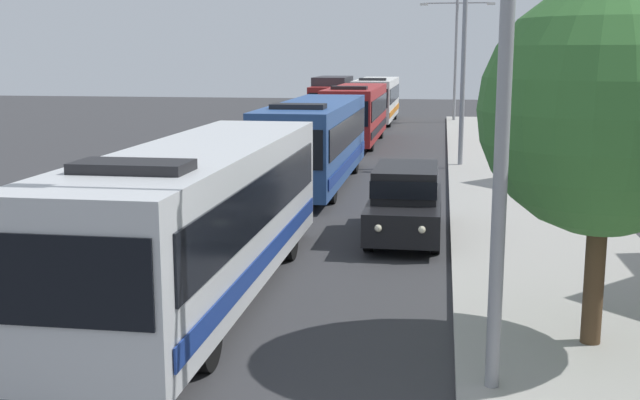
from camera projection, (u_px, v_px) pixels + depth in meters
bus_lead at (203, 215)px, 15.41m from camera, size 2.58×11.46×3.21m
bus_second_in_line at (315, 140)px, 28.83m from camera, size 2.58×11.35×3.21m
bus_middle at (356, 112)px, 42.17m from camera, size 2.58×10.47×3.21m
bus_fourth_in_line at (377, 99)px, 54.99m from camera, size 2.58×10.84×3.21m
white_suv at (405, 199)px, 20.65m from camera, size 1.86×5.02×1.90m
box_truck_oncoming at (331, 97)px, 56.24m from camera, size 2.35×7.13×3.15m
streetlamp_near at (507, 31)px, 10.29m from camera, size 5.78×0.28×8.06m
streetlamp_mid at (464, 37)px, 32.50m from camera, size 6.31×0.28×8.70m
streetlamp_far at (456, 48)px, 54.85m from camera, size 5.14×0.28×8.29m
roadside_tree at (605, 111)px, 12.18m from camera, size 3.93×3.93×5.75m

